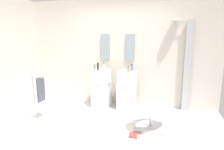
{
  "coord_description": "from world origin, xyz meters",
  "views": [
    {
      "loc": [
        1.19,
        -3.18,
        1.73
      ],
      "look_at": [
        0.15,
        0.55,
        0.95
      ],
      "focal_mm": 31.79,
      "sensor_mm": 36.0,
      "label": 1
    }
  ],
  "objects": [
    {
      "name": "rear_partition",
      "position": [
        0.0,
        1.65,
        1.3
      ],
      "size": [
        4.8,
        0.1,
        2.6
      ],
      "primitive_type": "cube",
      "color": "beige",
      "rests_on": "ground_plane"
    },
    {
      "name": "lounge_chair",
      "position": [
        0.96,
        0.33,
        0.35
      ],
      "size": [
        1.1,
        1.1,
        0.65
      ],
      "color": "#B7BABF",
      "rests_on": "ground_plane"
    },
    {
      "name": "soap_bottle_blue",
      "position": [
        0.42,
        1.3,
        0.98
      ],
      "size": [
        0.06,
        0.06,
        0.15
      ],
      "color": "#4C72B7",
      "rests_on": "pedestal_sink_right"
    },
    {
      "name": "area_rug",
      "position": [
        0.6,
        -0.06,
        0.01
      ],
      "size": [
        1.19,
        0.84,
        0.01
      ],
      "primitive_type": "cube",
      "color": "white",
      "rests_on": "ground_plane"
    },
    {
      "name": "shower_column",
      "position": [
        1.63,
        1.53,
        1.08
      ],
      "size": [
        0.49,
        0.24,
        2.05
      ],
      "color": "#B7BABF",
      "rests_on": "ground_plane"
    },
    {
      "name": "pedestal_sink_right",
      "position": [
        0.31,
        1.25,
        0.5
      ],
      "size": [
        0.48,
        0.48,
        1.02
      ],
      "color": "white",
      "rests_on": "ground_plane"
    },
    {
      "name": "magazine_red",
      "position": [
        0.73,
        -0.03,
        0.02
      ],
      "size": [
        0.22,
        0.18,
        0.03
      ],
      "primitive_type": "cube",
      "rotation": [
        0.0,
        0.0,
        0.03
      ],
      "color": "#B73838",
      "rests_on": "area_rug"
    },
    {
      "name": "vanity_mirror_right",
      "position": [
        0.31,
        1.58,
        1.44
      ],
      "size": [
        0.22,
        0.03,
        0.64
      ],
      "primitive_type": "cube",
      "color": "#8C9EA8"
    },
    {
      "name": "towel_rack",
      "position": [
        -1.28,
        0.17,
        0.63
      ],
      "size": [
        0.37,
        0.22,
        0.95
      ],
      "color": "#B7BABF",
      "rests_on": "ground_plane"
    },
    {
      "name": "ground_plane",
      "position": [
        0.0,
        0.0,
        -0.02
      ],
      "size": [
        4.8,
        3.6,
        0.04
      ],
      "primitive_type": "cube",
      "color": "silver"
    },
    {
      "name": "soap_bottle_black",
      "position": [
        -0.36,
        1.14,
        1.01
      ],
      "size": [
        0.04,
        0.04,
        0.19
      ],
      "color": "black",
      "rests_on": "pedestal_sink_left"
    },
    {
      "name": "coffee_mug",
      "position": [
        0.82,
        -0.19,
        0.06
      ],
      "size": [
        0.09,
        0.09,
        0.1
      ],
      "primitive_type": "cylinder",
      "color": "white",
      "rests_on": "area_rug"
    },
    {
      "name": "soap_bottle_white",
      "position": [
        0.39,
        1.35,
        0.98
      ],
      "size": [
        0.04,
        0.04,
        0.15
      ],
      "color": "white",
      "rests_on": "pedestal_sink_right"
    },
    {
      "name": "vanity_mirror_left",
      "position": [
        -0.31,
        1.58,
        1.44
      ],
      "size": [
        0.22,
        0.03,
        0.64
      ],
      "primitive_type": "cube",
      "color": "#8C9EA8"
    },
    {
      "name": "soap_bottle_green",
      "position": [
        -0.48,
        1.24,
        0.97
      ],
      "size": [
        0.05,
        0.05,
        0.12
      ],
      "color": "#59996B",
      "rests_on": "pedestal_sink_left"
    },
    {
      "name": "soap_bottle_clear",
      "position": [
        -0.22,
        1.17,
        1.0
      ],
      "size": [
        0.05,
        0.05,
        0.19
      ],
      "color": "silver",
      "rests_on": "pedestal_sink_left"
    },
    {
      "name": "soap_bottle_amber",
      "position": [
        0.38,
        1.09,
        0.98
      ],
      "size": [
        0.04,
        0.04,
        0.15
      ],
      "color": "#C68C38",
      "rests_on": "pedestal_sink_right"
    },
    {
      "name": "pedestal_sink_left",
      "position": [
        -0.31,
        1.25,
        0.5
      ],
      "size": [
        0.48,
        0.48,
        1.02
      ],
      "color": "white",
      "rests_on": "ground_plane"
    }
  ]
}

